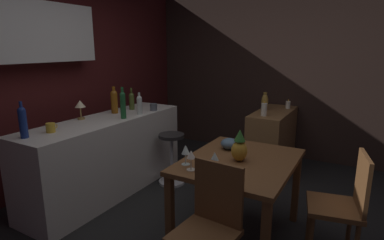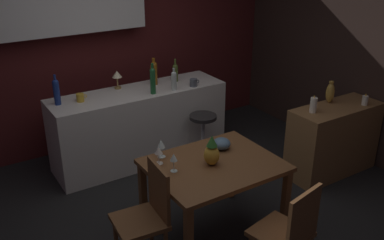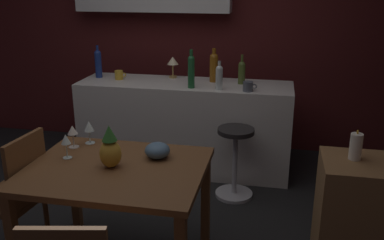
{
  "view_description": "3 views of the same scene",
  "coord_description": "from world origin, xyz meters",
  "px_view_note": "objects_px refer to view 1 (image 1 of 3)",
  "views": [
    {
      "loc": [
        -2.3,
        -1.22,
        1.7
      ],
      "look_at": [
        0.35,
        0.29,
        0.97
      ],
      "focal_mm": 28.84,
      "sensor_mm": 36.0,
      "label": 1
    },
    {
      "loc": [
        -1.84,
        -3.05,
        2.6
      ],
      "look_at": [
        0.18,
        0.14,
        0.96
      ],
      "focal_mm": 40.51,
      "sensor_mm": 36.0,
      "label": 2
    },
    {
      "loc": [
        1.07,
        -2.65,
        1.87
      ],
      "look_at": [
        0.48,
        0.25,
        0.89
      ],
      "focal_mm": 39.82,
      "sensor_mm": 36.0,
      "label": 3
    }
  ],
  "objects_px": {
    "wine_glass_center": "(186,150)",
    "wine_bottle_cobalt": "(23,121)",
    "dining_table": "(240,170)",
    "pineapple_centerpiece": "(239,148)",
    "fruit_bowl": "(229,144)",
    "wine_bottle_olive": "(132,100)",
    "cup_mustard": "(51,128)",
    "chair_by_doorway": "(344,203)",
    "wine_bottle_green": "(123,104)",
    "cup_slate": "(154,107)",
    "chair_near_window": "(210,225)",
    "pillar_candle_tall": "(264,110)",
    "bar_stool": "(172,157)",
    "wine_glass_left": "(215,157)",
    "wine_glass_right": "(191,155)",
    "vase_brass": "(265,102)",
    "counter_lamp": "(80,105)",
    "pillar_candle_short": "(288,105)",
    "wine_bottle_amber": "(114,100)"
  },
  "relations": [
    {
      "from": "wine_glass_center",
      "to": "wine_bottle_cobalt",
      "type": "xyz_separation_m",
      "value": [
        -0.51,
        1.38,
        0.19
      ]
    },
    {
      "from": "dining_table",
      "to": "pineapple_centerpiece",
      "type": "relative_size",
      "value": 4.07
    },
    {
      "from": "fruit_bowl",
      "to": "wine_bottle_olive",
      "type": "bearing_deg",
      "value": 75.2
    },
    {
      "from": "pineapple_centerpiece",
      "to": "fruit_bowl",
      "type": "distance_m",
      "value": 0.32
    },
    {
      "from": "cup_mustard",
      "to": "chair_by_doorway",
      "type": "bearing_deg",
      "value": -74.07
    },
    {
      "from": "wine_bottle_green",
      "to": "cup_slate",
      "type": "xyz_separation_m",
      "value": [
        0.53,
        -0.03,
        -0.12
      ]
    },
    {
      "from": "chair_near_window",
      "to": "pillar_candle_tall",
      "type": "relative_size",
      "value": 4.83
    },
    {
      "from": "fruit_bowl",
      "to": "wine_glass_center",
      "type": "bearing_deg",
      "value": 164.0
    },
    {
      "from": "chair_by_doorway",
      "to": "bar_stool",
      "type": "distance_m",
      "value": 2.06
    },
    {
      "from": "wine_glass_left",
      "to": "pineapple_centerpiece",
      "type": "distance_m",
      "value": 0.35
    },
    {
      "from": "bar_stool",
      "to": "wine_glass_right",
      "type": "xyz_separation_m",
      "value": [
        -1.06,
        -0.89,
        0.52
      ]
    },
    {
      "from": "fruit_bowl",
      "to": "vase_brass",
      "type": "xyz_separation_m",
      "value": [
        1.62,
        0.15,
        0.15
      ]
    },
    {
      "from": "wine_glass_left",
      "to": "wine_bottle_cobalt",
      "type": "xyz_separation_m",
      "value": [
        -0.48,
        1.66,
        0.19
      ]
    },
    {
      "from": "chair_by_doorway",
      "to": "wine_bottle_cobalt",
      "type": "relative_size",
      "value": 2.72
    },
    {
      "from": "bar_stool",
      "to": "wine_bottle_olive",
      "type": "relative_size",
      "value": 2.26
    },
    {
      "from": "dining_table",
      "to": "cup_mustard",
      "type": "height_order",
      "value": "cup_mustard"
    },
    {
      "from": "wine_glass_left",
      "to": "pillar_candle_tall",
      "type": "height_order",
      "value": "pillar_candle_tall"
    },
    {
      "from": "dining_table",
      "to": "wine_glass_center",
      "type": "relative_size",
      "value": 6.65
    },
    {
      "from": "dining_table",
      "to": "wine_bottle_olive",
      "type": "xyz_separation_m",
      "value": [
        0.63,
        1.74,
        0.38
      ]
    },
    {
      "from": "fruit_bowl",
      "to": "wine_bottle_cobalt",
      "type": "relative_size",
      "value": 0.5
    },
    {
      "from": "wine_glass_left",
      "to": "wine_bottle_cobalt",
      "type": "bearing_deg",
      "value": 106.0
    },
    {
      "from": "wine_bottle_olive",
      "to": "cup_mustard",
      "type": "xyz_separation_m",
      "value": [
        -1.23,
        -0.05,
        -0.08
      ]
    },
    {
      "from": "vase_brass",
      "to": "counter_lamp",
      "type": "bearing_deg",
      "value": 141.65
    },
    {
      "from": "dining_table",
      "to": "vase_brass",
      "type": "bearing_deg",
      "value": 10.58
    },
    {
      "from": "wine_bottle_olive",
      "to": "counter_lamp",
      "type": "height_order",
      "value": "wine_bottle_olive"
    },
    {
      "from": "chair_by_doorway",
      "to": "pillar_candle_short",
      "type": "bearing_deg",
      "value": 24.52
    },
    {
      "from": "chair_by_doorway",
      "to": "wine_glass_left",
      "type": "bearing_deg",
      "value": 117.95
    },
    {
      "from": "wine_bottle_cobalt",
      "to": "vase_brass",
      "type": "relative_size",
      "value": 1.31
    },
    {
      "from": "chair_near_window",
      "to": "wine_glass_right",
      "type": "bearing_deg",
      "value": 47.34
    },
    {
      "from": "chair_near_window",
      "to": "pillar_candle_short",
      "type": "relative_size",
      "value": 6.91
    },
    {
      "from": "chair_near_window",
      "to": "pineapple_centerpiece",
      "type": "bearing_deg",
      "value": 4.63
    },
    {
      "from": "wine_bottle_olive",
      "to": "pillar_candle_short",
      "type": "bearing_deg",
      "value": -48.15
    },
    {
      "from": "wine_bottle_olive",
      "to": "cup_mustard",
      "type": "height_order",
      "value": "wine_bottle_olive"
    },
    {
      "from": "chair_near_window",
      "to": "cup_slate",
      "type": "distance_m",
      "value": 2.11
    },
    {
      "from": "dining_table",
      "to": "counter_lamp",
      "type": "xyz_separation_m",
      "value": [
        -0.09,
        1.87,
        0.41
      ]
    },
    {
      "from": "vase_brass",
      "to": "wine_bottle_green",
      "type": "bearing_deg",
      "value": 145.42
    },
    {
      "from": "wine_bottle_green",
      "to": "counter_lamp",
      "type": "relative_size",
      "value": 1.65
    },
    {
      "from": "cup_slate",
      "to": "pillar_candle_tall",
      "type": "bearing_deg",
      "value": -58.43
    },
    {
      "from": "cup_mustard",
      "to": "pillar_candle_tall",
      "type": "distance_m",
      "value": 2.53
    },
    {
      "from": "pineapple_centerpiece",
      "to": "counter_lamp",
      "type": "bearing_deg",
      "value": 91.81
    },
    {
      "from": "wine_glass_center",
      "to": "cup_slate",
      "type": "xyz_separation_m",
      "value": [
        1.05,
        1.1,
        0.08
      ]
    },
    {
      "from": "wine_bottle_green",
      "to": "cup_mustard",
      "type": "xyz_separation_m",
      "value": [
        -0.79,
        0.2,
        -0.12
      ]
    },
    {
      "from": "dining_table",
      "to": "vase_brass",
      "type": "xyz_separation_m",
      "value": [
        1.84,
        0.34,
        0.29
      ]
    },
    {
      "from": "bar_stool",
      "to": "pillar_candle_tall",
      "type": "xyz_separation_m",
      "value": [
        0.81,
        -0.91,
        0.56
      ]
    },
    {
      "from": "dining_table",
      "to": "vase_brass",
      "type": "height_order",
      "value": "vase_brass"
    },
    {
      "from": "chair_near_window",
      "to": "wine_bottle_amber",
      "type": "height_order",
      "value": "wine_bottle_amber"
    },
    {
      "from": "bar_stool",
      "to": "vase_brass",
      "type": "height_order",
      "value": "vase_brass"
    },
    {
      "from": "pillar_candle_tall",
      "to": "pillar_candle_short",
      "type": "bearing_deg",
      "value": -13.68
    },
    {
      "from": "fruit_bowl",
      "to": "cup_slate",
      "type": "bearing_deg",
      "value": 68.55
    },
    {
      "from": "wine_glass_right",
      "to": "vase_brass",
      "type": "xyz_separation_m",
      "value": [
        2.25,
        0.09,
        0.08
      ]
    }
  ]
}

